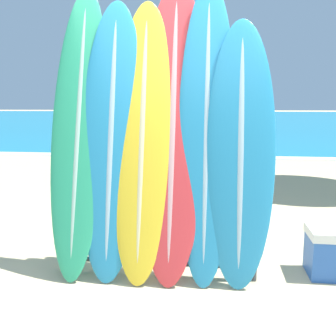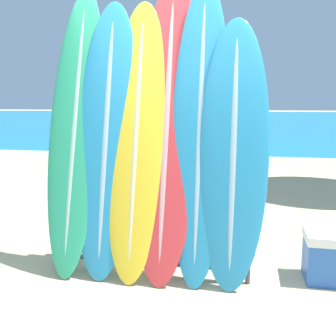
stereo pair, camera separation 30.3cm
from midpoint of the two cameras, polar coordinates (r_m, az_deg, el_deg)
The scene contains 13 objects.
ground_plane at distance 3.37m, azimuth 3.59°, elevation -17.41°, with size 160.00×160.00×0.00m, color #CCB789.
ocean_water at distance 40.42m, azimuth 10.93°, elevation 7.12°, with size 120.00×60.00×0.01m.
surfboard_rack at distance 3.48m, azimuth -0.12°, elevation -8.58°, with size 1.75×0.04×0.82m.
surfboard_slot_0 at distance 3.61m, azimuth -10.89°, elevation 5.54°, with size 0.50×0.78×2.57m.
surfboard_slot_1 at distance 3.49m, azimuth -6.42°, elevation 4.39°, with size 0.57×0.67×2.44m.
surfboard_slot_2 at distance 3.41m, azimuth -2.01°, elevation 4.29°, with size 0.54×0.72×2.43m.
surfboard_slot_3 at distance 3.39m, azimuth 2.40°, elevation 5.78°, with size 0.59×0.76×2.61m.
surfboard_slot_4 at distance 3.34m, azimuth 7.27°, elevation 5.34°, with size 0.49×0.65×2.58m.
surfboard_slot_5 at distance 3.29m, azimuth 12.10°, elevation 2.12°, with size 0.57×0.53×2.23m.
person_near_water at distance 9.82m, azimuth 1.46°, elevation 5.98°, with size 0.28×0.23×1.70m.
person_mid_beach at distance 10.24m, azimuth 6.79°, elevation 5.56°, with size 0.22×0.26×1.54m.
person_far_left at distance 5.42m, azimuth -0.33°, elevation 3.57°, with size 0.24×0.29×1.77m.
cooler_box at distance 3.79m, azimuth 24.87°, elevation -11.60°, with size 0.46×0.38×0.43m.
Camera 2 is at (0.55, -2.96, 1.52)m, focal length 42.00 mm.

